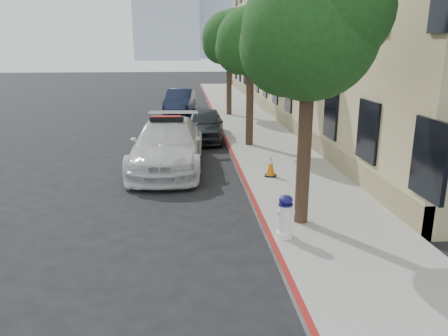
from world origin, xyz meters
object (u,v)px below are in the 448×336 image
police_car (168,145)px  fire_hydrant (285,217)px  parked_car_far (180,101)px  traffic_cone (271,166)px  parked_car_mid (205,125)px

police_car → fire_hydrant: 6.61m
police_car → parked_car_far: 12.61m
police_car → traffic_cone: bearing=-25.8°
parked_car_mid → traffic_cone: (1.70, -6.15, -0.21)m
police_car → parked_car_mid: police_car is taller
parked_car_mid → traffic_cone: 6.39m
fire_hydrant → parked_car_mid: bearing=107.3°
police_car → traffic_cone: size_ratio=8.74×
fire_hydrant → traffic_cone: (0.55, 4.35, -0.12)m
parked_car_mid → parked_car_far: (-1.11, 8.19, 0.04)m
police_car → parked_car_mid: 4.65m
parked_car_far → fire_hydrant: 18.82m
parked_car_far → traffic_cone: parked_car_far is taller
police_car → fire_hydrant: bearing=-63.8°
parked_car_mid → traffic_cone: bearing=-69.7°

